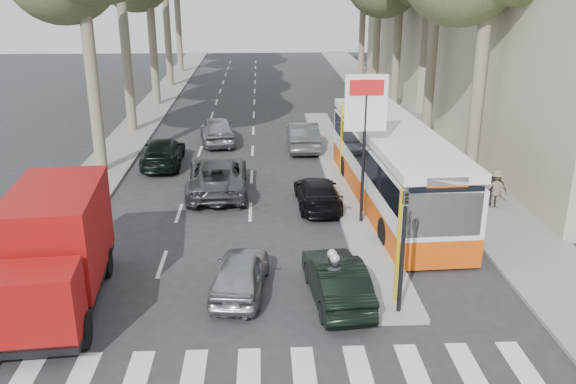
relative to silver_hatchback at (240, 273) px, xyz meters
name	(u,v)px	position (x,y,z in m)	size (l,w,h in m)	color
ground	(278,292)	(1.10, -0.02, -0.62)	(120.00, 120.00, 0.00)	#28282B
sidewalk_right	(392,111)	(9.70, 24.98, -0.56)	(3.20, 70.00, 0.12)	gray
median_left	(156,104)	(-6.90, 27.98, -0.56)	(2.40, 64.00, 0.12)	gray
traffic_island	(340,174)	(4.35, 10.98, -0.54)	(1.50, 26.00, 0.16)	gray
billboard	(365,128)	(4.35, 4.98, 3.08)	(1.50, 12.10, 5.60)	yellow
traffic_light_island	(404,232)	(4.35, -1.52, 1.86)	(0.16, 0.41, 3.60)	black
silver_hatchback	(240,273)	(0.00, 0.00, 0.00)	(1.47, 3.65, 1.24)	#999BA0
dark_hatchback	(336,279)	(2.75, -0.56, 0.03)	(1.39, 3.97, 1.31)	black
queue_car_a	(218,176)	(-1.21, 8.89, 0.12)	(2.47, 5.37, 1.49)	#47494E
queue_car_b	(318,193)	(2.90, 6.98, -0.03)	(1.65, 4.07, 1.18)	black
queue_car_c	(217,130)	(-1.75, 17.15, 0.13)	(1.77, 4.40, 1.50)	gray
queue_car_d	(303,136)	(2.90, 15.73, 0.11)	(1.55, 4.45, 1.46)	#55595D
queue_car_e	(163,152)	(-4.14, 13.01, 0.04)	(1.87, 4.59, 1.33)	black
red_truck	(54,249)	(-5.05, -0.47, 1.10)	(2.81, 6.27, 3.25)	black
city_bus	(393,164)	(5.90, 7.09, 1.08)	(3.28, 12.40, 3.24)	#DB4C0C
motorcycle	(333,282)	(2.58, -1.00, 0.18)	(0.77, 2.07, 1.76)	black
pedestrian_near	(495,188)	(9.87, 6.39, 0.27)	(0.90, 0.44, 1.54)	#3A2E45
pedestrian_far	(496,189)	(9.88, 6.28, 0.27)	(1.00, 0.44, 1.55)	#706254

